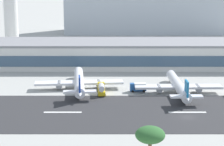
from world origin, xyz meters
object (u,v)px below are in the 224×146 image
at_px(terminal_building, 126,53).
at_px(service_box_truck_0, 137,87).
at_px(service_fuel_truck_1, 100,89).
at_px(distant_hotel_block, 147,8).
at_px(palm_tree_3, 149,137).
at_px(airliner_navy_tail_gate_0, 78,82).
at_px(airliner_blue_tail_gate_1, 177,86).

distance_m(terminal_building, service_box_truck_0, 48.10).
bearing_deg(service_fuel_truck_1, distant_hotel_block, -13.21).
bearing_deg(palm_tree_3, terminal_building, 89.90).
bearing_deg(service_fuel_truck_1, service_box_truck_0, -77.83).
bearing_deg(palm_tree_3, distant_hotel_block, 85.52).
distance_m(distant_hotel_block, service_box_truck_0, 171.98).
bearing_deg(terminal_building, service_fuel_truck_1, -102.27).
bearing_deg(service_box_truck_0, palm_tree_3, 85.65).
relative_size(terminal_building, palm_tree_3, 9.94).
bearing_deg(airliner_navy_tail_gate_0, palm_tree_3, -171.81).
relative_size(service_box_truck_0, service_fuel_truck_1, 0.71).
height_order(service_fuel_truck_1, palm_tree_3, palm_tree_3).
relative_size(distant_hotel_block, palm_tree_3, 8.04).
distance_m(distant_hotel_block, airliner_blue_tail_gate_1, 173.86).
height_order(distant_hotel_block, service_box_truck_0, distant_hotel_block).
relative_size(airliner_blue_tail_gate_1, service_fuel_truck_1, 4.72).
distance_m(distant_hotel_block, airliner_navy_tail_gate_0, 172.38).
height_order(terminal_building, service_box_truck_0, terminal_building).
height_order(airliner_blue_tail_gate_1, service_box_truck_0, airliner_blue_tail_gate_1).
distance_m(terminal_building, palm_tree_3, 128.61).
xyz_separation_m(airliner_blue_tail_gate_1, palm_tree_3, (-17.25, -77.72, 10.44)).
relative_size(distant_hotel_block, airliner_blue_tail_gate_1, 2.98).
height_order(airliner_navy_tail_gate_0, palm_tree_3, palm_tree_3).
height_order(distant_hotel_block, airliner_navy_tail_gate_0, distant_hotel_block).
bearing_deg(service_box_truck_0, service_fuel_truck_1, 12.86).
height_order(terminal_building, airliner_blue_tail_gate_1, terminal_building).
distance_m(service_box_truck_0, service_fuel_truck_1, 14.05).
bearing_deg(palm_tree_3, airliner_navy_tail_gate_0, 103.15).
xyz_separation_m(terminal_building, service_box_truck_0, (2.32, -47.87, -4.06)).
distance_m(terminal_building, distant_hotel_block, 124.61).
bearing_deg(palm_tree_3, service_fuel_truck_1, 98.14).
height_order(service_box_truck_0, service_fuel_truck_1, service_fuel_truck_1).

